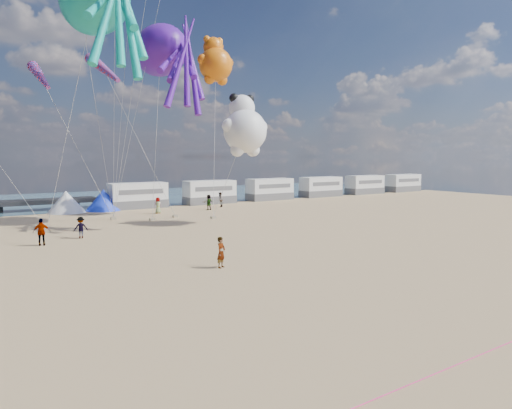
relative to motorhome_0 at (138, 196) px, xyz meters
name	(u,v)px	position (x,y,z in m)	size (l,w,h in m)	color
ground	(336,316)	(-6.00, -40.00, -1.50)	(120.00, 120.00, 0.00)	tan
water	(60,201)	(-6.00, 15.00, -1.48)	(120.00, 120.00, 0.00)	#3E6477
motorhome_0	(138,196)	(0.00, 0.00, 0.00)	(6.60, 2.50, 3.00)	silver
motorhome_1	(210,192)	(9.50, 0.00, 0.00)	(6.60, 2.50, 3.00)	silver
motorhome_2	(270,189)	(19.00, 0.00, 0.00)	(6.60, 2.50, 3.00)	silver
motorhome_3	(321,187)	(28.50, 0.00, 0.00)	(6.60, 2.50, 3.00)	silver
motorhome_4	(365,185)	(38.00, 0.00, 0.00)	(6.60, 2.50, 3.00)	silver
motorhome_5	(403,183)	(47.50, 0.00, 0.00)	(6.60, 2.50, 3.00)	silver
tent_white	(66,202)	(-8.00, 0.00, -0.30)	(4.00, 4.00, 2.40)	white
tent_blue	(104,200)	(-4.00, 0.00, -0.30)	(4.00, 4.00, 2.40)	#1933CC
rope_line	(455,365)	(-6.00, -45.00, -1.48)	(0.03, 0.03, 34.00)	#F2338C
standing_person	(221,252)	(-5.93, -30.88, -0.65)	(0.62, 0.41, 1.71)	tan
beachgoer_0	(158,205)	(0.11, -6.03, -0.64)	(0.63, 0.41, 1.72)	#7F6659
beachgoer_1	(220,200)	(8.62, -4.34, -0.60)	(0.88, 0.57, 1.79)	#7F6659
beachgoer_2	(81,228)	(-10.27, -17.14, -0.70)	(0.78, 0.61, 1.61)	#7F6659
beachgoer_3	(42,232)	(-13.16, -18.65, -0.56)	(1.21, 0.70, 1.88)	#7F6659
beachgoer_4	(209,202)	(6.17, -6.12, -0.62)	(1.03, 0.43, 1.76)	#7F6659
sandbag_a	(47,231)	(-11.97, -12.86, -1.39)	(0.50, 0.35, 0.22)	gray
sandbag_b	(152,219)	(-2.39, -10.93, -1.39)	(0.50, 0.35, 0.22)	gray
sandbag_c	(213,217)	(3.11, -12.98, -1.39)	(0.50, 0.35, 0.22)	gray
sandbag_d	(175,216)	(0.31, -10.15, -1.39)	(0.50, 0.35, 0.22)	gray
sandbag_e	(113,218)	(-5.31, -8.24, -1.39)	(0.50, 0.35, 0.22)	gray
kite_octopus_teal	(94,0)	(-8.86, -17.84, 15.70)	(4.22, 9.84, 11.25)	#139E92
kite_octopus_purple	(160,51)	(-1.70, -12.14, 14.13)	(4.11, 9.60, 10.97)	#4C1397
kite_panda	(245,131)	(3.96, -17.56, 6.84)	(4.69, 4.41, 6.62)	white
kite_teddy_orange	(216,65)	(5.12, -10.02, 13.95)	(4.15, 3.91, 5.86)	orange
windsock_mid	(104,69)	(-7.46, -14.49, 11.55)	(1.00, 5.80, 5.80)	red
windsock_right	(40,76)	(-11.78, -12.00, 10.92)	(0.90, 4.75, 4.75)	red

